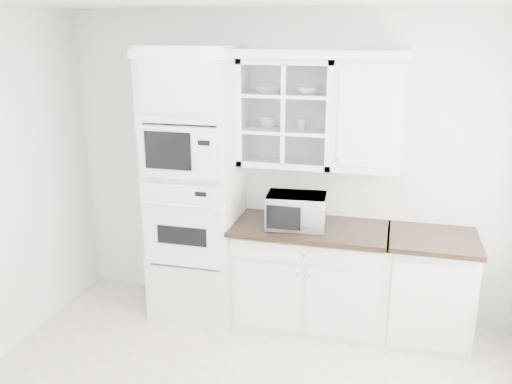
# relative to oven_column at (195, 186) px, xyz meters

# --- Properties ---
(room_shell) EXTENTS (4.00, 3.50, 2.70)m
(room_shell) POSITION_rel_oven_column_xyz_m (0.75, -0.99, 0.58)
(room_shell) COLOR white
(room_shell) RESTS_ON ground
(oven_column) EXTENTS (0.76, 0.68, 2.40)m
(oven_column) POSITION_rel_oven_column_xyz_m (0.00, 0.00, 0.00)
(oven_column) COLOR white
(oven_column) RESTS_ON ground
(base_cabinet_run) EXTENTS (1.32, 0.67, 0.92)m
(base_cabinet_run) POSITION_rel_oven_column_xyz_m (1.03, 0.03, -0.74)
(base_cabinet_run) COLOR white
(base_cabinet_run) RESTS_ON ground
(extra_base_cabinet) EXTENTS (0.72, 0.67, 0.92)m
(extra_base_cabinet) POSITION_rel_oven_column_xyz_m (2.03, 0.03, -0.74)
(extra_base_cabinet) COLOR white
(extra_base_cabinet) RESTS_ON ground
(upper_cabinet_glass) EXTENTS (0.80, 0.33, 0.90)m
(upper_cabinet_glass) POSITION_rel_oven_column_xyz_m (0.78, 0.17, 0.65)
(upper_cabinet_glass) COLOR white
(upper_cabinet_glass) RESTS_ON room_shell
(upper_cabinet_solid) EXTENTS (0.55, 0.33, 0.90)m
(upper_cabinet_solid) POSITION_rel_oven_column_xyz_m (1.46, 0.17, 0.65)
(upper_cabinet_solid) COLOR white
(upper_cabinet_solid) RESTS_ON room_shell
(crown_molding) EXTENTS (2.14, 0.38, 0.07)m
(crown_molding) POSITION_rel_oven_column_xyz_m (0.68, 0.14, 1.14)
(crown_molding) COLOR white
(crown_molding) RESTS_ON room_shell
(countertop_microwave) EXTENTS (0.52, 0.44, 0.28)m
(countertop_microwave) POSITION_rel_oven_column_xyz_m (0.91, -0.03, -0.14)
(countertop_microwave) COLOR white
(countertop_microwave) RESTS_ON base_cabinet_run
(bowl_a) EXTENTS (0.30, 0.30, 0.06)m
(bowl_a) POSITION_rel_oven_column_xyz_m (0.62, 0.18, 0.84)
(bowl_a) COLOR white
(bowl_a) RESTS_ON upper_cabinet_glass
(bowl_b) EXTENTS (0.25, 0.25, 0.06)m
(bowl_b) POSITION_rel_oven_column_xyz_m (0.95, 0.19, 0.84)
(bowl_b) COLOR white
(bowl_b) RESTS_ON upper_cabinet_glass
(cup_a) EXTENTS (0.16, 0.16, 0.10)m
(cup_a) POSITION_rel_oven_column_xyz_m (0.61, 0.19, 0.56)
(cup_a) COLOR white
(cup_a) RESTS_ON upper_cabinet_glass
(cup_b) EXTENTS (0.12, 0.12, 0.09)m
(cup_b) POSITION_rel_oven_column_xyz_m (0.90, 0.18, 0.56)
(cup_b) COLOR white
(cup_b) RESTS_ON upper_cabinet_glass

